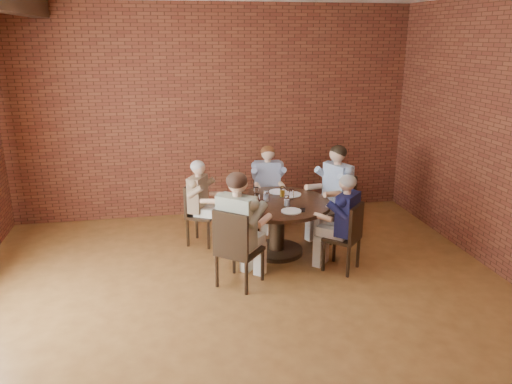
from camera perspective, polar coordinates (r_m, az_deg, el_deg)
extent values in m
plane|color=#9A642F|center=(5.47, -0.22, -14.57)|extent=(7.00, 7.00, 0.00)
plane|color=brown|center=(8.19, -4.82, 8.97)|extent=(7.00, 0.00, 7.00)
cylinder|color=black|center=(7.02, 2.36, -6.70)|extent=(0.72, 0.72, 0.06)
cylinder|color=black|center=(6.89, 2.40, -4.27)|extent=(0.21, 0.21, 0.64)
cylinder|color=#3A2015|center=(6.76, 2.44, -1.32)|extent=(1.45, 1.45, 0.05)
cube|color=black|center=(7.46, 8.79, -2.09)|extent=(0.60, 0.60, 0.04)
cube|color=black|center=(7.51, 10.09, 0.24)|extent=(0.21, 0.44, 0.52)
cylinder|color=black|center=(7.56, 6.58, -3.55)|extent=(0.04, 0.04, 0.41)
cylinder|color=black|center=(7.28, 8.57, -4.48)|extent=(0.04, 0.04, 0.41)
cylinder|color=black|center=(7.80, 8.85, -2.96)|extent=(0.04, 0.04, 0.41)
cylinder|color=black|center=(7.53, 10.85, -3.84)|extent=(0.04, 0.04, 0.41)
cube|color=black|center=(7.78, 1.35, -1.07)|extent=(0.44, 0.44, 0.04)
cube|color=black|center=(7.88, 1.19, 1.11)|extent=(0.41, 0.07, 0.47)
cylinder|color=black|center=(7.67, 0.21, -3.12)|extent=(0.04, 0.04, 0.41)
cylinder|color=black|center=(7.71, 2.80, -3.02)|extent=(0.04, 0.04, 0.41)
cylinder|color=black|center=(7.99, -0.07, -2.24)|extent=(0.04, 0.04, 0.41)
cylinder|color=black|center=(8.04, 2.41, -2.15)|extent=(0.04, 0.04, 0.41)
cube|color=black|center=(7.21, -6.20, -2.69)|extent=(0.51, 0.51, 0.04)
cube|color=black|center=(7.20, -7.50, -0.78)|extent=(0.21, 0.35, 0.43)
cylinder|color=black|center=(7.09, -5.45, -4.96)|extent=(0.04, 0.04, 0.41)
cylinder|color=black|center=(7.37, -4.51, -4.06)|extent=(0.04, 0.04, 0.41)
cylinder|color=black|center=(7.21, -7.81, -4.65)|extent=(0.04, 0.04, 0.41)
cylinder|color=black|center=(7.48, -6.79, -3.78)|extent=(0.04, 0.04, 0.41)
cube|color=black|center=(6.03, -1.87, -6.75)|extent=(0.65, 0.65, 0.04)
cube|color=black|center=(5.75, -2.96, -4.91)|extent=(0.39, 0.32, 0.53)
cylinder|color=black|center=(6.20, 0.74, -8.33)|extent=(0.04, 0.04, 0.41)
cylinder|color=black|center=(6.37, -2.53, -7.58)|extent=(0.04, 0.04, 0.41)
cylinder|color=black|center=(5.88, -1.12, -9.85)|extent=(0.04, 0.04, 0.41)
cylinder|color=black|center=(6.06, -4.50, -8.99)|extent=(0.04, 0.04, 0.41)
cube|color=black|center=(6.48, 9.78, -5.22)|extent=(0.56, 0.56, 0.04)
cube|color=black|center=(6.33, 11.38, -3.47)|extent=(0.30, 0.32, 0.45)
cylinder|color=black|center=(6.77, 8.92, -6.23)|extent=(0.04, 0.04, 0.41)
cylinder|color=black|center=(6.49, 7.72, -7.26)|extent=(0.04, 0.04, 0.41)
cylinder|color=black|center=(6.66, 11.58, -6.80)|extent=(0.04, 0.04, 0.41)
cylinder|color=black|center=(6.37, 10.49, -7.88)|extent=(0.04, 0.04, 0.41)
cylinder|color=white|center=(7.06, 4.13, -0.26)|extent=(0.26, 0.26, 0.01)
cylinder|color=white|center=(7.16, 2.54, 0.03)|extent=(0.26, 0.26, 0.01)
cylinder|color=white|center=(6.86, -1.90, -0.75)|extent=(0.26, 0.26, 0.01)
cylinder|color=white|center=(6.39, 4.05, -2.19)|extent=(0.26, 0.26, 0.01)
cylinder|color=white|center=(6.84, 4.05, -0.28)|extent=(0.07, 0.07, 0.14)
cylinder|color=white|center=(6.96, 3.03, 0.05)|extent=(0.07, 0.07, 0.14)
cylinder|color=white|center=(6.91, 0.04, -0.05)|extent=(0.07, 0.07, 0.14)
cylinder|color=white|center=(6.76, 1.16, -0.48)|extent=(0.07, 0.07, 0.14)
cylinder|color=white|center=(6.63, 0.14, -0.82)|extent=(0.07, 0.07, 0.14)
cylinder|color=white|center=(6.38, 0.67, -1.56)|extent=(0.07, 0.07, 0.14)
cylinder|color=white|center=(6.58, 3.53, -1.02)|extent=(0.07, 0.07, 0.14)
cube|color=black|center=(6.44, 5.32, -2.07)|extent=(0.11, 0.15, 0.01)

